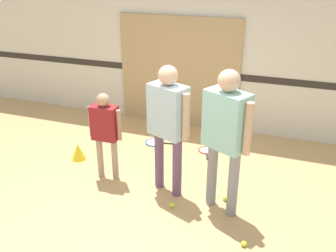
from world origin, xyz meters
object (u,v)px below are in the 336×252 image
person_student_left (105,127)px  tennis_ball_stray_right (244,244)px  racket_second_spare (155,142)px  tennis_ball_by_spare_racket (212,142)px  person_instructor (168,117)px  tennis_ball_stray_left (225,198)px  tennis_ball_near_instructor (172,205)px  racket_spare_on_floor (207,151)px  person_student_right (226,128)px  training_cone (78,152)px

person_student_left → tennis_ball_stray_right: bearing=-22.0°
racket_second_spare → tennis_ball_by_spare_racket: (0.95, 0.31, 0.02)m
tennis_ball_stray_right → person_instructor: bearing=147.0°
person_student_left → tennis_ball_stray_left: bearing=-1.8°
tennis_ball_near_instructor → tennis_ball_stray_left: (0.61, 0.38, 0.00)m
racket_spare_on_floor → tennis_ball_by_spare_racket: bearing=158.1°
person_instructor → racket_second_spare: 1.82m
person_student_right → tennis_ball_stray_left: 1.11m
racket_spare_on_floor → racket_second_spare: (-0.92, -0.00, 0.00)m
person_student_left → tennis_ball_near_instructor: person_student_left is taller
person_instructor → tennis_ball_stray_left: (0.80, 0.02, -1.06)m
person_student_right → person_student_left: bearing=20.6°
tennis_ball_by_spare_racket → tennis_ball_stray_right: (0.93, -2.35, 0.00)m
tennis_ball_stray_right → person_student_left: bearing=159.5°
tennis_ball_near_instructor → tennis_ball_stray_left: same height
person_student_left → racket_second_spare: (0.23, 1.26, -0.79)m
racket_second_spare → tennis_ball_near_instructor: tennis_ball_near_instructor is taller
racket_second_spare → tennis_ball_near_instructor: (0.89, -1.65, 0.02)m
tennis_ball_by_spare_racket → tennis_ball_stray_left: 1.67m
racket_spare_on_floor → tennis_ball_by_spare_racket: tennis_ball_by_spare_racket is taller
racket_second_spare → tennis_ball_stray_right: tennis_ball_stray_right is taller
tennis_ball_near_instructor → tennis_ball_by_spare_racket: size_ratio=1.00×
racket_second_spare → training_cone: 1.34m
tennis_ball_stray_right → training_cone: size_ratio=0.25×
person_student_left → tennis_ball_by_spare_racket: person_student_left is taller
person_student_left → racket_second_spare: 1.50m
person_student_right → tennis_ball_stray_left: person_student_right is taller
person_student_left → tennis_ball_by_spare_racket: 2.10m
tennis_ball_near_instructor → tennis_ball_by_spare_racket: (0.06, 1.95, 0.00)m
training_cone → tennis_ball_stray_left: bearing=-7.4°
person_instructor → racket_spare_on_floor: bearing=102.7°
tennis_ball_stray_right → training_cone: (-2.80, 1.10, 0.10)m
tennis_ball_near_instructor → training_cone: (-1.82, 0.70, 0.10)m
tennis_ball_by_spare_racket → tennis_ball_near_instructor: bearing=-91.7°
racket_second_spare → tennis_ball_stray_right: bearing=-56.9°
person_student_right → tennis_ball_by_spare_racket: size_ratio=27.69×
person_student_left → person_instructor: bearing=-3.2°
racket_spare_on_floor → tennis_ball_stray_right: 2.26m
tennis_ball_stray_right → tennis_ball_near_instructor: bearing=157.9°
person_student_left → racket_spare_on_floor: size_ratio=2.70×
tennis_ball_stray_left → racket_second_spare: bearing=139.8°
tennis_ball_stray_left → training_cone: (-2.43, 0.32, 0.10)m
racket_spare_on_floor → training_cone: 2.08m
racket_spare_on_floor → tennis_ball_stray_right: (0.95, -2.05, 0.02)m
racket_second_spare → training_cone: bearing=-143.8°
person_instructor → tennis_ball_by_spare_racket: size_ratio=26.71×
person_student_left → tennis_ball_stray_left: size_ratio=19.55×
tennis_ball_stray_right → person_student_right: bearing=123.6°
racket_spare_on_floor → training_cone: training_cone is taller
racket_second_spare → tennis_ball_by_spare_racket: bearing=8.6°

